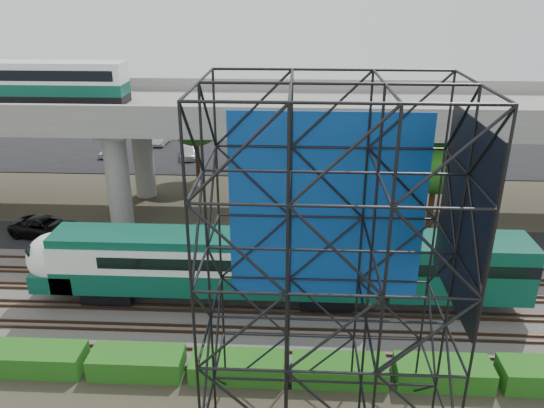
{
  "coord_description": "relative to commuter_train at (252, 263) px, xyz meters",
  "views": [
    {
      "loc": [
        3.75,
        -25.19,
        17.94
      ],
      "look_at": [
        2.2,
        6.0,
        4.96
      ],
      "focal_mm": 35.0,
      "sensor_mm": 36.0,
      "label": 1
    }
  ],
  "objects": [
    {
      "name": "overpass",
      "position": [
        -2.38,
        14.0,
        5.33
      ],
      "size": [
        80.0,
        12.0,
        12.4
      ],
      "color": "#9E9B93",
      "rests_on": "ground"
    },
    {
      "name": "rail_tracks",
      "position": [
        -1.23,
        -0.0,
        -2.6
      ],
      "size": [
        90.0,
        9.52,
        0.16
      ],
      "color": "#472D1E",
      "rests_on": "ballast_bed"
    },
    {
      "name": "ground",
      "position": [
        -1.23,
        -2.0,
        -2.88
      ],
      "size": [
        140.0,
        140.0,
        0.0
      ],
      "primitive_type": "plane",
      "color": "#474233",
      "rests_on": "ground"
    },
    {
      "name": "parked_cars",
      "position": [
        -0.48,
        31.61,
        -2.19
      ],
      "size": [
        36.08,
        9.64,
        1.32
      ],
      "color": "silver",
      "rests_on": "parking_lot"
    },
    {
      "name": "suv",
      "position": [
        -16.45,
        8.49,
        -2.04
      ],
      "size": [
        5.9,
        3.64,
        1.53
      ],
      "primitive_type": "imported",
      "rotation": [
        0.0,
        0.0,
        1.36
      ],
      "color": "black",
      "rests_on": "service_road"
    },
    {
      "name": "harbor_water",
      "position": [
        -1.23,
        54.0,
        -2.87
      ],
      "size": [
        140.0,
        40.0,
        0.03
      ],
      "primitive_type": "cube",
      "color": "#456272",
      "rests_on": "ground"
    },
    {
      "name": "service_road",
      "position": [
        -1.23,
        8.5,
        -2.84
      ],
      "size": [
        90.0,
        5.0,
        0.08
      ],
      "primitive_type": "cube",
      "color": "black",
      "rests_on": "ground"
    },
    {
      "name": "hedge_strip",
      "position": [
        -0.22,
        -6.3,
        -2.32
      ],
      "size": [
        34.6,
        1.8,
        1.2
      ],
      "color": "#145513",
      "rests_on": "ground"
    },
    {
      "name": "parking_lot",
      "position": [
        -1.23,
        32.0,
        -2.84
      ],
      "size": [
        90.0,
        18.0,
        0.08
      ],
      "primitive_type": "cube",
      "color": "black",
      "rests_on": "ground"
    },
    {
      "name": "scaffold_tower",
      "position": [
        3.8,
        -9.98,
        4.59
      ],
      "size": [
        9.36,
        6.36,
        15.0
      ],
      "color": "black",
      "rests_on": "ground"
    },
    {
      "name": "commuter_train",
      "position": [
        0.0,
        0.0,
        0.0
      ],
      "size": [
        29.3,
        3.06,
        4.3
      ],
      "color": "black",
      "rests_on": "rail_tracks"
    },
    {
      "name": "ballast_bed",
      "position": [
        -1.23,
        0.0,
        -2.78
      ],
      "size": [
        90.0,
        12.0,
        0.2
      ],
      "primitive_type": "cube",
      "color": "slate",
      "rests_on": "ground"
    },
    {
      "name": "trees",
      "position": [
        -5.89,
        14.17,
        2.69
      ],
      "size": [
        40.94,
        16.94,
        7.69
      ],
      "color": "#382314",
      "rests_on": "ground"
    }
  ]
}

